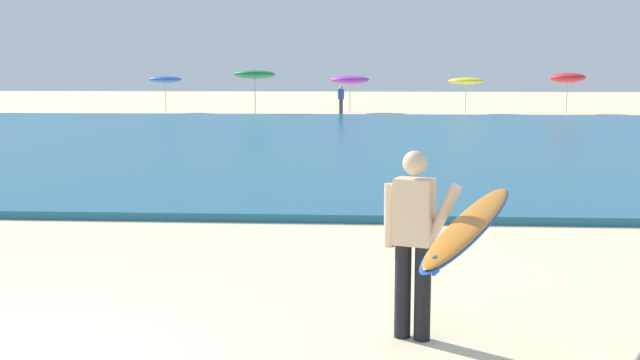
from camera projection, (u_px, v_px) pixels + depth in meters
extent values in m
cube|color=#1E6084|center=(281.00, 140.00, 26.33)|extent=(120.00, 28.00, 0.14)
cylinder|color=black|center=(403.00, 291.00, 7.06)|extent=(0.15, 0.15, 0.88)
cylinder|color=black|center=(423.00, 293.00, 6.98)|extent=(0.15, 0.15, 0.88)
cube|color=beige|center=(414.00, 212.00, 6.92)|extent=(0.40, 0.32, 0.60)
sphere|color=beige|center=(415.00, 163.00, 6.85)|extent=(0.22, 0.22, 0.22)
cylinder|color=beige|center=(390.00, 215.00, 7.02)|extent=(0.10, 0.10, 0.58)
cylinder|color=beige|center=(444.00, 211.00, 6.82)|extent=(0.33, 0.20, 0.51)
ellipsoid|color=orange|center=(471.00, 222.00, 6.72)|extent=(1.27, 2.76, 0.27)
ellipsoid|color=blue|center=(471.00, 224.00, 6.72)|extent=(1.33, 2.88, 0.23)
cube|color=blue|center=(436.00, 265.00, 5.71)|extent=(0.07, 0.14, 0.14)
cylinder|color=beige|center=(166.00, 96.00, 44.16)|extent=(0.05, 0.05, 1.81)
ellipsoid|color=blue|center=(165.00, 79.00, 44.02)|extent=(1.85, 1.86, 0.45)
cylinder|color=beige|center=(255.00, 95.00, 41.96)|extent=(0.05, 0.05, 2.09)
ellipsoid|color=#23844C|center=(255.00, 74.00, 41.80)|extent=(2.24, 2.27, 0.63)
cylinder|color=beige|center=(350.00, 97.00, 44.00)|extent=(0.05, 0.05, 1.78)
ellipsoid|color=purple|center=(350.00, 80.00, 43.86)|extent=(2.19, 2.19, 0.51)
cylinder|color=beige|center=(466.00, 98.00, 43.06)|extent=(0.05, 0.05, 1.74)
ellipsoid|color=yellow|center=(466.00, 81.00, 42.93)|extent=(1.96, 1.97, 0.43)
cylinder|color=beige|center=(567.00, 96.00, 42.90)|extent=(0.05, 0.05, 1.89)
ellipsoid|color=red|center=(568.00, 78.00, 42.75)|extent=(1.94, 1.96, 0.63)
cylinder|color=#383842|center=(341.00, 107.00, 41.71)|extent=(0.20, 0.20, 0.84)
cube|color=#2D4CA5|center=(341.00, 94.00, 41.61)|extent=(0.32, 0.20, 0.54)
sphere|color=beige|center=(341.00, 87.00, 41.56)|extent=(0.20, 0.20, 0.20)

